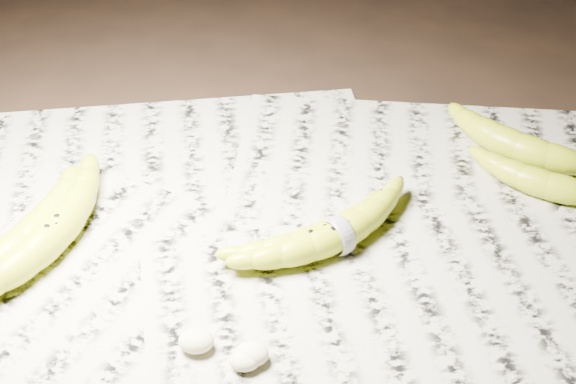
{
  "coord_description": "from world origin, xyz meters",
  "views": [
    {
      "loc": [
        0.04,
        -0.64,
        0.58
      ],
      "look_at": [
        0.01,
        0.03,
        0.05
      ],
      "focal_mm": 50.0,
      "sensor_mm": 36.0,
      "label": 1
    }
  ],
  "objects_px": {
    "banana_upper_a": "(549,183)",
    "banana_upper_b": "(520,145)",
    "banana_left_b": "(23,241)",
    "banana_left_a": "(53,232)",
    "banana_center": "(317,236)",
    "banana_taped": "(338,233)"
  },
  "relations": [
    {
      "from": "banana_left_a",
      "to": "banana_upper_a",
      "type": "xyz_separation_m",
      "value": [
        0.54,
        0.11,
        -0.0
      ]
    },
    {
      "from": "banana_left_a",
      "to": "banana_upper_b",
      "type": "relative_size",
      "value": 1.23
    },
    {
      "from": "banana_taped",
      "to": "banana_left_b",
      "type": "bearing_deg",
      "value": 147.06
    },
    {
      "from": "banana_left_b",
      "to": "banana_upper_b",
      "type": "xyz_separation_m",
      "value": [
        0.55,
        0.2,
        -0.0
      ]
    },
    {
      "from": "banana_taped",
      "to": "banana_upper_a",
      "type": "relative_size",
      "value": 1.19
    },
    {
      "from": "banana_left_a",
      "to": "banana_left_b",
      "type": "xyz_separation_m",
      "value": [
        -0.03,
        -0.02,
        0.0
      ]
    },
    {
      "from": "banana_upper_b",
      "to": "banana_left_a",
      "type": "bearing_deg",
      "value": -125.22
    },
    {
      "from": "banana_center",
      "to": "banana_upper_a",
      "type": "height_order",
      "value": "same"
    },
    {
      "from": "banana_center",
      "to": "banana_upper_b",
      "type": "relative_size",
      "value": 0.93
    },
    {
      "from": "banana_upper_b",
      "to": "banana_left_b",
      "type": "bearing_deg",
      "value": -124.6
    },
    {
      "from": "banana_left_b",
      "to": "banana_upper_b",
      "type": "distance_m",
      "value": 0.58
    },
    {
      "from": "banana_upper_a",
      "to": "banana_upper_b",
      "type": "relative_size",
      "value": 0.91
    },
    {
      "from": "banana_left_b",
      "to": "banana_taped",
      "type": "distance_m",
      "value": 0.33
    },
    {
      "from": "banana_left_a",
      "to": "banana_left_b",
      "type": "bearing_deg",
      "value": 140.06
    },
    {
      "from": "banana_center",
      "to": "banana_upper_a",
      "type": "relative_size",
      "value": 1.03
    },
    {
      "from": "banana_center",
      "to": "banana_upper_b",
      "type": "distance_m",
      "value": 0.3
    },
    {
      "from": "banana_center",
      "to": "banana_taped",
      "type": "relative_size",
      "value": 0.86
    },
    {
      "from": "banana_left_b",
      "to": "banana_upper_b",
      "type": "relative_size",
      "value": 1.13
    },
    {
      "from": "banana_upper_b",
      "to": "banana_center",
      "type": "bearing_deg",
      "value": -109.09
    },
    {
      "from": "banana_upper_a",
      "to": "banana_taped",
      "type": "bearing_deg",
      "value": -132.58
    },
    {
      "from": "banana_center",
      "to": "banana_upper_a",
      "type": "distance_m",
      "value": 0.28
    },
    {
      "from": "banana_upper_a",
      "to": "banana_left_a",
      "type": "bearing_deg",
      "value": -142.98
    }
  ]
}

